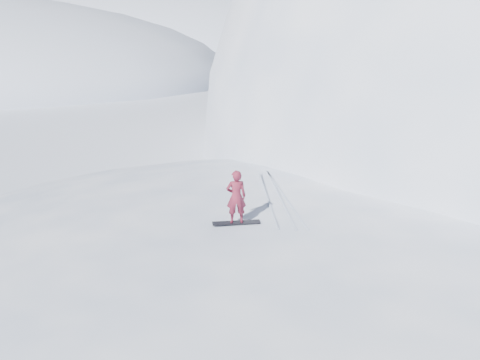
# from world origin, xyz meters

# --- Properties ---
(ground) EXTENTS (400.00, 400.00, 0.00)m
(ground) POSITION_xyz_m (0.00, 0.00, 0.00)
(ground) COLOR white
(ground) RESTS_ON ground
(near_ridge) EXTENTS (36.00, 28.00, 4.80)m
(near_ridge) POSITION_xyz_m (1.00, 3.00, 0.00)
(near_ridge) COLOR white
(near_ridge) RESTS_ON ground
(peak_shoulder) EXTENTS (28.00, 24.00, 18.00)m
(peak_shoulder) POSITION_xyz_m (10.00, 20.00, 0.00)
(peak_shoulder) COLOR white
(peak_shoulder) RESTS_ON ground
(far_ridge_c) EXTENTS (140.00, 90.00, 36.00)m
(far_ridge_c) POSITION_xyz_m (-40.00, 110.00, 0.00)
(far_ridge_c) COLOR white
(far_ridge_c) RESTS_ON ground
(wind_bumps) EXTENTS (16.00, 14.40, 1.00)m
(wind_bumps) POSITION_xyz_m (-0.56, 2.12, 0.00)
(wind_bumps) COLOR white
(wind_bumps) RESTS_ON ground
(snowboard) EXTENTS (1.54, 0.63, 0.03)m
(snowboard) POSITION_xyz_m (-2.65, 2.57, 2.41)
(snowboard) COLOR black
(snowboard) RESTS_ON near_ridge
(snowboarder) EXTENTS (0.70, 0.55, 1.71)m
(snowboarder) POSITION_xyz_m (-2.65, 2.57, 3.28)
(snowboarder) COLOR maroon
(snowboarder) RESTS_ON snowboard
(board_tracks) EXTENTS (2.08, 5.91, 0.04)m
(board_tracks) POSITION_xyz_m (-1.49, 5.18, 2.42)
(board_tracks) COLOR silver
(board_tracks) RESTS_ON ground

